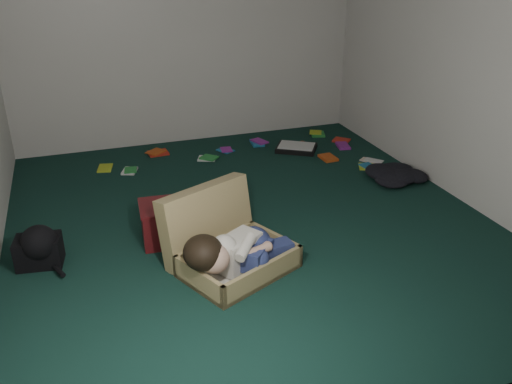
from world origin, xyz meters
TOP-DOWN VIEW (x-y plane):
  - floor at (0.00, 0.00)m, footprint 4.50×4.50m
  - wall_back at (0.00, 2.25)m, footprint 4.50×0.00m
  - wall_front at (0.00, -2.25)m, footprint 4.50×0.00m
  - wall_right at (2.00, 0.00)m, footprint 0.00×4.50m
  - suitcase at (-0.39, -0.56)m, footprint 1.02×1.01m
  - person at (-0.36, -0.76)m, footprint 0.86×0.47m
  - maroon_bin at (-0.70, -0.08)m, footprint 0.49×0.40m
  - backpack at (-1.70, -0.12)m, footprint 0.45×0.38m
  - clothing_pile at (1.70, 0.38)m, footprint 0.49×0.43m
  - paper_tray at (1.06, 1.49)m, footprint 0.55×0.52m
  - book_scatter at (0.78, 1.43)m, footprint 2.98×1.56m

SIDE VIEW (x-z plane):
  - floor at x=0.00m, z-range 0.00..0.00m
  - book_scatter at x=0.78m, z-range 0.00..0.02m
  - paper_tray at x=1.06m, z-range 0.00..0.06m
  - clothing_pile at x=1.70m, z-range 0.00..0.14m
  - backpack at x=-1.70m, z-range 0.00..0.24m
  - maroon_bin at x=-0.70m, z-range 0.00..0.32m
  - suitcase at x=-0.39m, z-range -0.11..0.46m
  - person at x=-0.36m, z-range 0.04..0.39m
  - wall_back at x=0.00m, z-range -0.95..3.55m
  - wall_front at x=0.00m, z-range -0.95..3.55m
  - wall_right at x=2.00m, z-range -0.95..3.55m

